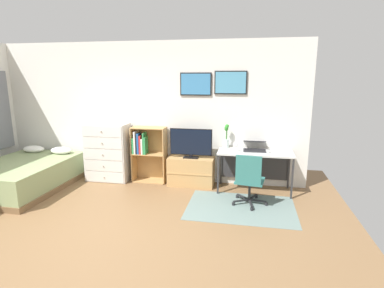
# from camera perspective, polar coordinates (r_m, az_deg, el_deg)

# --- Properties ---
(ground_plane) EXTENTS (7.20, 7.20, 0.00)m
(ground_plane) POSITION_cam_1_polar(r_m,az_deg,el_deg) (4.40, -18.32, -15.95)
(ground_plane) COLOR brown
(wall_back_with_posters) EXTENTS (6.12, 0.09, 2.70)m
(wall_back_with_posters) POSITION_cam_1_polar(r_m,az_deg,el_deg) (6.14, -8.02, 5.90)
(wall_back_with_posters) COLOR silver
(wall_back_with_posters) RESTS_ON ground_plane
(area_rug) EXTENTS (1.70, 1.20, 0.01)m
(area_rug) POSITION_cam_1_polar(r_m,az_deg,el_deg) (5.06, 9.03, -11.53)
(area_rug) COLOR slate
(area_rug) RESTS_ON ground_plane
(bed) EXTENTS (1.45, 1.97, 0.64)m
(bed) POSITION_cam_1_polar(r_m,az_deg,el_deg) (6.50, -28.70, -5.06)
(bed) COLOR brown
(bed) RESTS_ON ground_plane
(dresser) EXTENTS (0.84, 0.46, 1.15)m
(dresser) POSITION_cam_1_polar(r_m,az_deg,el_deg) (6.33, -15.34, -1.45)
(dresser) COLOR silver
(dresser) RESTS_ON ground_plane
(bookshelf) EXTENTS (0.66, 0.30, 1.09)m
(bookshelf) POSITION_cam_1_polar(r_m,az_deg,el_deg) (6.08, -8.49, -1.21)
(bookshelf) COLOR tan
(bookshelf) RESTS_ON ground_plane
(tv_stand) EXTENTS (0.87, 0.41, 0.54)m
(tv_stand) POSITION_cam_1_polar(r_m,az_deg,el_deg) (5.89, -0.16, -5.07)
(tv_stand) COLOR tan
(tv_stand) RESTS_ON ground_plane
(television) EXTENTS (0.80, 0.16, 0.56)m
(television) POSITION_cam_1_polar(r_m,az_deg,el_deg) (5.73, -0.21, 0.09)
(television) COLOR black
(television) RESTS_ON tv_stand
(desk) EXTENTS (1.31, 0.59, 0.74)m
(desk) POSITION_cam_1_polar(r_m,az_deg,el_deg) (5.69, 11.58, -2.50)
(desk) COLOR silver
(desk) RESTS_ON ground_plane
(office_chair) EXTENTS (0.57, 0.58, 0.86)m
(office_chair) POSITION_cam_1_polar(r_m,az_deg,el_deg) (5.00, 10.55, -6.33)
(office_chair) COLOR #232326
(office_chair) RESTS_ON ground_plane
(laptop) EXTENTS (0.41, 0.44, 0.17)m
(laptop) POSITION_cam_1_polar(r_m,az_deg,el_deg) (5.68, 11.51, -0.39)
(laptop) COLOR #333338
(laptop) RESTS_ON desk
(computer_mouse) EXTENTS (0.06, 0.10, 0.03)m
(computer_mouse) POSITION_cam_1_polar(r_m,az_deg,el_deg) (5.58, 14.14, -1.32)
(computer_mouse) COLOR silver
(computer_mouse) RESTS_ON desk
(bamboo_vase) EXTENTS (0.09, 0.09, 0.44)m
(bamboo_vase) POSITION_cam_1_polar(r_m,az_deg,el_deg) (5.75, 6.40, 1.40)
(bamboo_vase) COLOR silver
(bamboo_vase) RESTS_ON desk
(wine_glass) EXTENTS (0.07, 0.07, 0.18)m
(wine_glass) POSITION_cam_1_polar(r_m,az_deg,el_deg) (5.51, 8.19, 0.03)
(wine_glass) COLOR silver
(wine_glass) RESTS_ON desk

